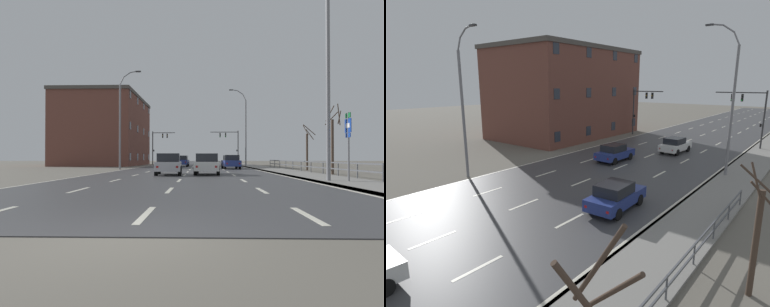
# 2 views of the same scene
# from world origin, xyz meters

# --- Properties ---
(ground_plane) EXTENTS (160.00, 160.00, 0.12)m
(ground_plane) POSITION_xyz_m (0.00, 48.00, -0.06)
(ground_plane) COLOR #666056
(road_asphalt_strip) EXTENTS (14.00, 120.00, 0.03)m
(road_asphalt_strip) POSITION_xyz_m (0.00, 59.99, 0.01)
(road_asphalt_strip) COLOR #3D3D3F
(road_asphalt_strip) RESTS_ON ground
(street_lamp_midground) EXTENTS (2.49, 0.24, 11.18)m
(street_lamp_midground) POSITION_xyz_m (7.45, 42.51, 5.48)
(street_lamp_midground) COLOR slate
(street_lamp_midground) RESTS_ON ground
(street_lamp_left_bank) EXTENTS (2.36, 0.24, 10.70)m
(street_lamp_left_bank) POSITION_xyz_m (-7.46, 30.15, 5.25)
(street_lamp_left_bank) COLOR slate
(street_lamp_left_bank) RESTS_ON ground
(traffic_signal_right) EXTENTS (5.14, 0.36, 6.23)m
(traffic_signal_right) POSITION_xyz_m (6.66, 55.36, 4.27)
(traffic_signal_right) COLOR #38383A
(traffic_signal_right) RESTS_ON ground
(traffic_signal_left) EXTENTS (4.25, 0.36, 6.17)m
(traffic_signal_left) POSITION_xyz_m (-6.91, 56.04, 4.18)
(traffic_signal_left) COLOR #38383A
(traffic_signal_left) RESTS_ON ground
(car_mid_centre) EXTENTS (1.94, 4.15, 1.57)m
(car_mid_centre) POSITION_xyz_m (-1.55, 41.26, 0.80)
(car_mid_centre) COLOR navy
(car_mid_centre) RESTS_ON ground
(car_far_right) EXTENTS (1.97, 4.17, 1.57)m
(car_far_right) POSITION_xyz_m (4.50, 31.78, 0.80)
(car_far_right) COLOR navy
(car_far_right) RESTS_ON ground
(car_far_left) EXTENTS (2.02, 4.20, 1.57)m
(car_far_left) POSITION_xyz_m (1.36, 48.16, 0.80)
(car_far_left) COLOR silver
(car_far_left) RESTS_ON ground
(brick_building) EXTENTS (12.01, 19.27, 11.46)m
(brick_building) POSITION_xyz_m (-14.91, 49.99, 5.74)
(brick_building) COLOR brown
(brick_building) RESTS_ON ground
(bare_tree_mid) EXTENTS (1.27, 0.79, 4.57)m
(bare_tree_mid) POSITION_xyz_m (11.86, 28.31, 2.08)
(bare_tree_mid) COLOR #423328
(bare_tree_mid) RESTS_ON ground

